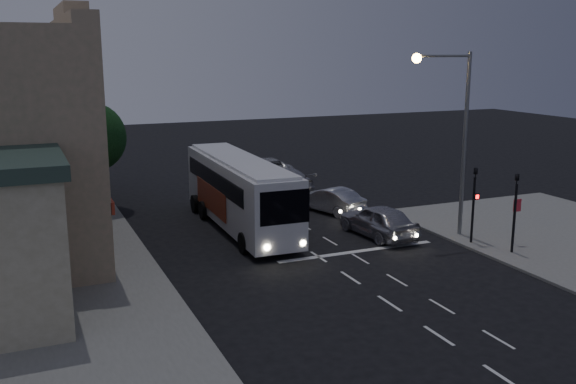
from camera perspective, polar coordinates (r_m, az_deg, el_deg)
name	(u,v)px	position (r m, az deg, el deg)	size (l,w,h in m)	color
ground	(339,270)	(27.60, 4.56, -6.96)	(120.00, 120.00, 0.00)	black
sidewalk_far	(7,253)	(32.27, -23.70, -5.00)	(12.00, 50.00, 0.12)	slate
road_markings	(331,246)	(30.94, 3.81, -4.78)	(8.00, 30.55, 0.01)	silver
tour_bus	(240,191)	(33.56, -4.32, 0.13)	(2.91, 12.21, 3.73)	silver
car_suv	(378,220)	(32.51, 8.03, -2.52)	(1.96, 4.86, 1.66)	#A1A1A9
car_sedan_a	(331,200)	(37.12, 3.80, -0.71)	(1.54, 4.41, 1.45)	#B6B9BE
car_sedan_b	(281,180)	(42.44, -0.63, 1.10)	(2.28, 5.61, 1.63)	#A5A5AA
car_sedan_c	(265,167)	(47.66, -2.09, 2.22)	(2.37, 5.13, 1.43)	#ACACAC
traffic_signal_main	(474,196)	(31.69, 16.22, -0.33)	(0.25, 0.35, 4.10)	black
traffic_signal_side	(515,203)	(30.70, 19.56, -0.95)	(0.18, 0.15, 4.10)	black
regulatory_sign	(516,214)	(32.23, 19.61, -1.85)	(0.45, 0.12, 2.20)	slate
streetlight	(455,123)	(32.09, 14.61, 5.93)	(3.32, 0.44, 9.00)	slate
street_tree	(91,134)	(38.49, -17.15, 4.94)	(4.00, 4.00, 6.20)	black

